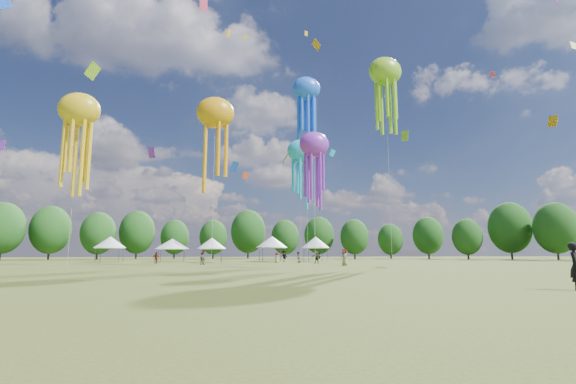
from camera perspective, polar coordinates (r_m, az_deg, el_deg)
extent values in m
plane|color=#384416|center=(16.66, 14.55, -13.19)|extent=(300.00, 300.00, 0.00)
imported|color=black|center=(20.00, 35.08, -8.43)|extent=(0.81, 0.79, 1.87)
imported|color=gray|center=(52.91, -11.83, -9.03)|extent=(0.88, 0.77, 1.53)
imported|color=gray|center=(62.23, -1.59, -9.10)|extent=(0.63, 0.83, 1.52)
imported|color=gray|center=(62.31, 1.40, -9.06)|extent=(0.90, 0.97, 1.61)
imported|color=gray|center=(69.46, -0.54, -8.92)|extent=(1.23, 0.78, 1.83)
imported|color=gray|center=(58.33, -17.85, -8.73)|extent=(0.95, 0.48, 1.55)
imported|color=gray|center=(59.19, 3.98, -8.98)|extent=(1.62, 1.51, 1.82)
imported|color=gray|center=(55.13, -11.73, -8.83)|extent=(0.66, 0.79, 1.87)
imported|color=gray|center=(49.42, 7.85, -8.96)|extent=(1.04, 1.12, 1.92)
cylinder|color=#47474C|center=(73.28, -25.19, -7.95)|extent=(0.08, 0.08, 2.21)
cylinder|color=#47474C|center=(76.74, -24.57, -7.97)|extent=(0.08, 0.08, 2.21)
cylinder|color=#47474C|center=(72.54, -22.43, -8.11)|extent=(0.08, 0.08, 2.21)
cylinder|color=#47474C|center=(76.04, -21.93, -8.13)|extent=(0.08, 0.08, 2.21)
cube|color=white|center=(74.63, -23.48, -7.16)|extent=(3.95, 3.95, 0.10)
cone|color=white|center=(74.65, -23.43, -6.39)|extent=(5.14, 5.14, 1.89)
cylinder|color=#47474C|center=(71.51, -17.54, -8.42)|extent=(0.08, 0.08, 2.05)
cylinder|color=#47474C|center=(75.47, -17.23, -8.42)|extent=(0.08, 0.08, 2.05)
cylinder|color=#47474C|center=(71.22, -14.32, -8.55)|extent=(0.08, 0.08, 2.05)
cylinder|color=#47474C|center=(75.20, -14.18, -8.54)|extent=(0.08, 0.08, 2.05)
cube|color=white|center=(73.32, -15.79, -7.64)|extent=(4.39, 4.39, 0.10)
cone|color=white|center=(73.34, -15.76, -6.92)|extent=(5.70, 5.70, 1.76)
cylinder|color=#47474C|center=(65.51, -11.96, -8.67)|extent=(0.08, 0.08, 2.04)
cylinder|color=#47474C|center=(68.68, -11.95, -8.65)|extent=(0.08, 0.08, 2.04)
cylinder|color=#47474C|center=(65.58, -9.16, -8.74)|extent=(0.08, 0.08, 2.04)
cylinder|color=#47474C|center=(68.74, -9.28, -8.72)|extent=(0.08, 0.08, 2.04)
cube|color=white|center=(67.11, -10.56, -7.78)|extent=(3.56, 3.56, 0.10)
cone|color=white|center=(67.12, -10.54, -6.99)|extent=(4.63, 4.63, 1.75)
cylinder|color=#47474C|center=(70.48, -3.56, -8.69)|extent=(0.08, 0.08, 2.31)
cylinder|color=#47474C|center=(74.28, -3.98, -8.68)|extent=(0.08, 0.08, 2.31)
cylinder|color=#47474C|center=(71.12, -0.46, -8.71)|extent=(0.08, 0.08, 2.31)
cylinder|color=#47474C|center=(74.89, -1.04, -8.70)|extent=(0.08, 0.08, 2.31)
cube|color=white|center=(72.67, -2.26, -7.74)|extent=(4.24, 4.24, 0.10)
cone|color=white|center=(72.69, -2.25, -6.92)|extent=(5.51, 5.51, 1.98)
cylinder|color=#47474C|center=(70.30, 2.89, -8.72)|extent=(0.08, 0.08, 2.27)
cylinder|color=#47474C|center=(73.55, 2.23, -8.71)|extent=(0.08, 0.08, 2.27)
cylinder|color=#47474C|center=(71.21, 5.54, -8.69)|extent=(0.08, 0.08, 2.27)
cylinder|color=#47474C|center=(74.42, 4.77, -8.69)|extent=(0.08, 0.08, 2.27)
cube|color=white|center=(72.36, 3.85, -7.76)|extent=(3.75, 3.75, 0.10)
cone|color=white|center=(72.38, 3.84, -6.95)|extent=(4.88, 4.88, 1.95)
ellipsoid|color=orange|center=(51.23, -10.03, 10.77)|extent=(4.52, 3.16, 3.84)
cylinder|color=beige|center=(49.01, -10.31, 0.66)|extent=(0.03, 0.03, 18.22)
ellipsoid|color=#1C5DFC|center=(67.68, 2.58, 14.13)|extent=(4.47, 3.13, 3.80)
cylinder|color=beige|center=(63.68, 2.66, 2.65)|extent=(0.03, 0.03, 27.45)
ellipsoid|color=#19A3D7|center=(52.43, 1.75, 5.70)|extent=(3.42, 2.40, 2.91)
cylinder|color=beige|center=(51.16, 1.79, -2.08)|extent=(0.03, 0.03, 14.28)
ellipsoid|color=gold|center=(58.24, -26.96, 10.17)|extent=(4.97, 3.48, 4.22)
cylinder|color=beige|center=(56.08, -27.61, 0.83)|extent=(0.03, 0.03, 19.15)
ellipsoid|color=purple|center=(41.19, 3.64, 6.60)|extent=(3.00, 2.10, 2.55)
cylinder|color=beige|center=(40.04, 3.72, -1.82)|extent=(0.03, 0.03, 12.15)
ellipsoid|color=#81C320|center=(68.50, 13.32, 15.97)|extent=(5.24, 3.67, 4.45)
cylinder|color=beige|center=(63.89, 13.78, 3.81)|extent=(0.03, 0.03, 29.53)
cube|color=gold|center=(56.50, -8.28, 20.92)|extent=(0.64, 0.77, 0.94)
cube|color=#81C320|center=(79.25, -0.38, 4.67)|extent=(0.97, 1.64, 1.91)
cube|color=#1C5DFC|center=(88.07, 13.45, 12.71)|extent=(0.81, 0.36, 0.87)
cube|color=#DF4269|center=(66.20, 1.59, 3.97)|extent=(0.77, 1.40, 1.38)
cube|color=gold|center=(79.38, -5.97, 20.59)|extent=(0.71, 0.24, 0.91)
cube|color=#81C320|center=(64.29, 34.94, 16.27)|extent=(1.39, 0.67, 1.48)
cube|color=#1C5DFC|center=(57.28, -34.90, 20.83)|extent=(2.15, 0.68, 2.38)
cube|color=#DF4269|center=(69.91, -11.63, 24.27)|extent=(1.27, 2.15, 2.67)
cube|color=purple|center=(82.82, -18.40, 5.20)|extent=(1.60, 1.62, 2.08)
cube|color=orange|center=(76.86, 3.95, 19.70)|extent=(1.04, 1.90, 2.09)
cube|color=#81C320|center=(86.84, 15.90, 7.52)|extent=(0.76, 1.54, 2.14)
cube|color=#19A3D7|center=(88.35, 6.17, 5.42)|extent=(1.53, 0.54, 1.68)
cube|color=#DF4269|center=(69.20, 26.50, 14.38)|extent=(0.62, 0.89, 0.91)
cube|color=purple|center=(78.48, -35.00, 5.28)|extent=(1.30, 0.98, 1.86)
cube|color=red|center=(74.13, -5.96, 2.31)|extent=(1.07, 0.37, 1.28)
cube|color=orange|center=(62.72, 32.84, 8.26)|extent=(0.56, 1.27, 1.63)
cube|color=gold|center=(82.80, 2.54, 21.12)|extent=(0.68, 0.51, 0.99)
cube|color=#81C320|center=(40.54, -25.46, 14.91)|extent=(1.16, 0.97, 1.43)
cube|color=#1C5DFC|center=(68.52, -7.43, 3.51)|extent=(1.53, 1.31, 1.61)
cylinder|color=#38281C|center=(101.34, -35.07, -6.82)|extent=(0.44, 0.44, 3.36)
ellipsoid|color=#1E4B19|center=(101.46, -34.84, -4.10)|extent=(8.40, 8.40, 10.51)
cylinder|color=#38281C|center=(105.86, -30.26, -7.19)|extent=(0.44, 0.44, 3.41)
ellipsoid|color=#1E4B19|center=(105.99, -30.06, -4.55)|extent=(8.53, 8.53, 10.66)
cylinder|color=#38281C|center=(102.66, -24.97, -7.65)|extent=(0.44, 0.44, 3.07)
ellipsoid|color=#1E4B19|center=(102.76, -24.81, -5.19)|extent=(7.66, 7.66, 9.58)
cylinder|color=#38281C|center=(109.50, -20.32, -7.81)|extent=(0.44, 0.44, 3.43)
ellipsoid|color=#1E4B19|center=(109.62, -20.19, -5.24)|extent=(8.58, 8.58, 10.73)
cylinder|color=#38281C|center=(114.15, -15.52, -8.16)|extent=(0.44, 0.44, 2.95)
ellipsoid|color=#1E4B19|center=(114.23, -15.43, -6.03)|extent=(7.37, 7.37, 9.21)
cylinder|color=#38281C|center=(110.03, -10.36, -8.34)|extent=(0.44, 0.44, 2.89)
ellipsoid|color=#1E4B19|center=(110.11, -10.31, -6.18)|extent=(7.23, 7.23, 9.04)
cylinder|color=#38281C|center=(115.07, -5.57, -8.20)|extent=(0.44, 0.44, 3.84)
ellipsoid|color=#1E4B19|center=(115.23, -5.53, -5.46)|extent=(9.60, 9.60, 11.99)
cylinder|color=#38281C|center=(105.38, -0.40, -8.49)|extent=(0.44, 0.44, 2.84)
ellipsoid|color=#1E4B19|center=(105.46, -0.40, -6.27)|extent=(7.11, 7.11, 8.89)
cylinder|color=#38281C|center=(110.18, 4.36, -8.38)|extent=(0.44, 0.44, 3.16)
ellipsoid|color=#1E4B19|center=(110.28, 4.33, -6.02)|extent=(7.91, 7.91, 9.88)
cylinder|color=#38281C|center=(107.16, 9.25, -8.37)|extent=(0.44, 0.44, 2.88)
ellipsoid|color=#1E4B19|center=(107.24, 9.20, -6.16)|extent=(7.21, 7.21, 9.01)
cylinder|color=#38281C|center=(113.21, 14.08, -8.29)|extent=(0.44, 0.44, 2.63)
ellipsoid|color=#1E4B19|center=(113.27, 14.01, -6.38)|extent=(6.57, 6.57, 8.22)
cylinder|color=#38281C|center=(114.32, 18.96, -7.96)|extent=(0.44, 0.44, 3.13)
ellipsoid|color=#1E4B19|center=(114.41, 18.85, -5.72)|extent=(7.81, 7.81, 9.77)
cylinder|color=#38281C|center=(105.97, 23.72, -7.82)|extent=(0.44, 0.44, 2.72)
ellipsoid|color=#1E4B19|center=(106.04, 23.59, -5.71)|extent=(6.80, 6.80, 8.50)
cylinder|color=#38281C|center=(109.36, 28.60, -7.21)|extent=(0.44, 0.44, 3.81)
ellipsoid|color=#1E4B19|center=(109.52, 28.40, -4.35)|extent=(9.52, 9.52, 11.90)
cylinder|color=#38281C|center=(105.03, 33.34, -6.93)|extent=(0.44, 0.44, 3.51)
ellipsoid|color=#1E4B19|center=(105.17, 33.12, -4.19)|extent=(8.78, 8.78, 10.97)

